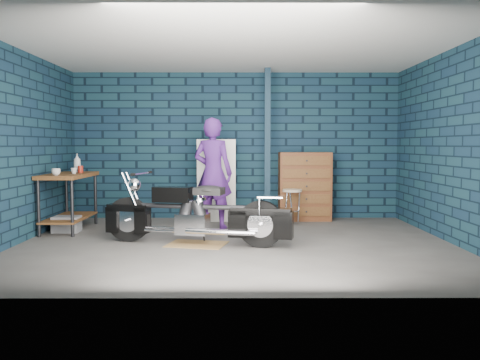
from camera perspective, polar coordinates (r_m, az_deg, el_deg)
The scene contains 15 objects.
ground at distance 7.09m, azimuth -0.50°, elevation -7.16°, with size 6.00×6.00×0.00m, color #54524E.
room_walls at distance 7.53m, azimuth -0.49°, elevation 8.04°, with size 6.02×5.01×2.71m.
support_post at distance 8.92m, azimuth 3.09°, elevation 3.85°, with size 0.10×0.10×2.70m, color #102332.
workbench at distance 8.60m, azimuth -18.64°, elevation -2.34°, with size 0.60×1.40×0.91m, color brown.
drip_mat at distance 7.06m, azimuth -4.87°, elevation -7.20°, with size 0.78×0.58×0.01m, color brown.
motorcycle at distance 6.98m, azimuth -4.90°, elevation -3.24°, with size 2.25×0.61×0.99m, color black, non-canonical shape.
person at distance 8.33m, azimuth -3.05°, elevation 0.78°, with size 0.66×0.43×1.81m, color #471D6F.
storage_bin at distance 8.45m, azimuth -18.89°, elevation -4.71°, with size 0.40×0.29×0.25m, color gray.
locker at distance 9.22m, azimuth -2.62°, elevation 0.02°, with size 0.68×0.49×1.47m, color silver.
tool_chest at distance 9.30m, azimuth 7.27°, elevation -0.70°, with size 0.92×0.51×1.23m, color brown.
shop_stool at distance 8.76m, azimuth 5.88°, elevation -3.03°, with size 0.33×0.33×0.61m, color #BEAD90, non-canonical shape.
cup_a at distance 8.13m, azimuth -19.96°, elevation 0.86°, with size 0.13×0.13×0.10m, color #BEAD90.
cup_b at distance 8.48m, azimuth -18.16°, elevation 0.98°, with size 0.10×0.10×0.09m, color #BEAD90.
mug_red at distance 8.72m, azimuth -17.47°, elevation 1.16°, with size 0.08×0.08×0.12m, color #A22215.
bottle at distance 8.93m, azimuth -17.82°, elevation 1.85°, with size 0.12×0.12×0.31m, color gray.
Camera 1 is at (0.03, -6.96, 1.37)m, focal length 38.00 mm.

